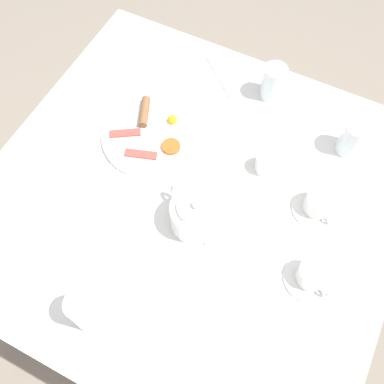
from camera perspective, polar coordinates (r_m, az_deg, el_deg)
name	(u,v)px	position (r m, az deg, el deg)	size (l,w,h in m)	color
ground_plane	(192,278)	(1.92, 0.00, -10.88)	(8.00, 8.00, 0.00)	gray
table	(192,206)	(1.27, 0.00, -1.83)	(1.07, 1.11, 0.76)	white
breakfast_plate	(152,134)	(1.31, -5.14, 7.35)	(0.29, 0.29, 0.04)	white
teapot_near	(195,215)	(1.14, 0.37, -2.89)	(0.13, 0.19, 0.11)	white
teacup_with_saucer_left	(313,275)	(1.14, 15.06, -10.18)	(0.13, 0.13, 0.06)	white
teacup_with_saucer_right	(319,204)	(1.22, 15.82, -1.53)	(0.13, 0.13, 0.06)	white
water_glass_tall	(352,138)	(1.32, 19.69, 6.48)	(0.07, 0.07, 0.11)	white
water_glass_short	(273,82)	(1.38, 10.27, 13.55)	(0.07, 0.07, 0.11)	white
wine_glass_spare	(85,311)	(1.06, -13.40, -14.49)	(0.07, 0.07, 0.13)	white
creamer_jug	(266,163)	(1.25, 9.40, 3.61)	(0.08, 0.06, 0.05)	white
napkin_folded	(62,189)	(1.27, -16.12, 0.33)	(0.18, 0.20, 0.01)	white
fork_by_plate	(219,77)	(1.45, 3.50, 14.42)	(0.13, 0.15, 0.00)	silver
knife_by_plate	(204,370)	(1.08, 1.52, -21.71)	(0.07, 0.20, 0.00)	silver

